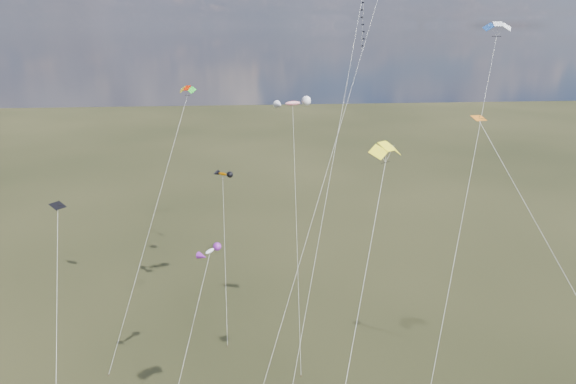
{
  "coord_description": "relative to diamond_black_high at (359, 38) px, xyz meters",
  "views": [
    {
      "loc": [
        -3.79,
        -24.54,
        32.88
      ],
      "look_at": [
        0.0,
        18.0,
        19.0
      ],
      "focal_mm": 32.0,
      "sensor_mm": 36.0,
      "label": 1
    }
  ],
  "objects": [
    {
      "name": "diamond_black_high",
      "position": [
        0.0,
        0.0,
        0.0
      ],
      "size": [
        12.11,
        27.55,
        37.07
      ],
      "color": "black",
      "rests_on": "ground"
    },
    {
      "name": "diamond_navy_tall",
      "position": [
        2.67,
        1.83,
        3.44
      ],
      "size": [
        18.27,
        28.51,
        41.16
      ],
      "color": "#0D1E48",
      "rests_on": "ground"
    },
    {
      "name": "diamond_black_mid",
      "position": [
        -25.8,
        -20.62,
        -16.61
      ],
      "size": [
        1.81,
        13.13,
        20.37
      ],
      "color": "black",
      "rests_on": "ground"
    },
    {
      "name": "diamond_orange_center",
      "position": [
        8.57,
        -23.91,
        -13.18
      ],
      "size": [
        12.8,
        17.14,
        26.63
      ],
      "color": "orange",
      "rests_on": "ground"
    },
    {
      "name": "parafoil_yellow",
      "position": [
        -3.26,
        -23.67,
        -6.19
      ],
      "size": [
        8.77,
        15.2,
        26.22
      ],
      "color": "yellow",
      "rests_on": "ground"
    },
    {
      "name": "parafoil_blue_white",
      "position": [
        9.8,
        -10.16,
        1.04
      ],
      "size": [
        15.64,
        24.94,
        33.57
      ],
      "color": "#2254AC",
      "rests_on": "ground"
    },
    {
      "name": "parafoil_tricolor",
      "position": [
        -18.25,
        2.44,
        -5.53
      ],
      "size": [
        9.04,
        14.21,
        26.92
      ],
      "color": "gold",
      "rests_on": "ground"
    },
    {
      "name": "novelty_orange_black",
      "position": [
        -14.8,
        4.44,
        -15.68
      ],
      "size": [
        2.48,
        12.61,
        16.53
      ],
      "color": "#D27100",
      "rests_on": "ground"
    },
    {
      "name": "novelty_white_purple",
      "position": [
        -15.59,
        -11.21,
        -18.54
      ],
      "size": [
        5.01,
        11.92,
        13.63
      ],
      "color": "silver",
      "rests_on": "ground"
    },
    {
      "name": "novelty_redwhite_stripe",
      "position": [
        -6.8,
        0.67,
        -6.85
      ],
      "size": [
        3.78,
        14.48,
        25.53
      ],
      "color": "red",
      "rests_on": "ground"
    }
  ]
}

